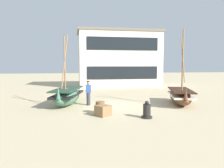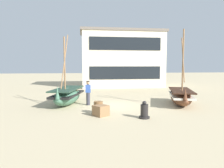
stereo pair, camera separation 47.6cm
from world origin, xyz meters
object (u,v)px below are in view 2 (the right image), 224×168
fisherman_by_hull (88,93)px  capstan_winch (144,111)px  harbor_building_main (122,59)px  fishing_boat_near_left (68,95)px  fishing_boat_centre_large (181,96)px  wooden_barrel (98,107)px  cargo_crate (101,111)px

fisherman_by_hull → capstan_winch: (2.80, -4.13, -0.47)m
capstan_winch → harbor_building_main: size_ratio=0.09×
fisherman_by_hull → capstan_winch: size_ratio=1.84×
fishing_boat_near_left → capstan_winch: bearing=-47.2°
fishing_boat_near_left → capstan_winch: 6.23m
fishing_boat_centre_large → fishing_boat_near_left: bearing=171.1°
capstan_winch → wooden_barrel: bearing=147.2°
fishing_boat_near_left → harbor_building_main: bearing=63.0°
fishing_boat_centre_large → capstan_winch: bearing=-137.6°
fishing_boat_near_left → fishing_boat_centre_large: bearing=-8.9°
capstan_winch → cargo_crate: capstan_winch is taller
cargo_crate → fisherman_by_hull: bearing=100.4°
fisherman_by_hull → cargo_crate: bearing=-79.6°
wooden_barrel → harbor_building_main: bearing=74.5°
harbor_building_main → capstan_winch: bearing=-96.5°
wooden_barrel → cargo_crate: (0.09, -0.61, -0.06)m
capstan_winch → harbor_building_main: bearing=83.5°
cargo_crate → fishing_boat_centre_large: bearing=22.8°
fishing_boat_centre_large → harbor_building_main: harbor_building_main is taller
fisherman_by_hull → wooden_barrel: size_ratio=2.41×
fishing_boat_centre_large → wooden_barrel: fishing_boat_centre_large is taller
wooden_barrel → cargo_crate: size_ratio=1.00×
fishing_boat_near_left → fishing_boat_centre_large: 7.97m
wooden_barrel → harbor_building_main: (4.18, 15.09, 3.21)m
cargo_crate → capstan_winch: bearing=-21.5°
capstan_winch → fisherman_by_hull: bearing=124.1°
cargo_crate → harbor_building_main: (4.09, 15.70, 3.27)m
fishing_boat_near_left → capstan_winch: size_ratio=5.34×
fishing_boat_near_left → fisherman_by_hull: 1.51m
fishing_boat_centre_large → harbor_building_main: bearing=97.5°
fishing_boat_centre_large → capstan_winch: fishing_boat_centre_large is taller
fisherman_by_hull → cargo_crate: fisherman_by_hull is taller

